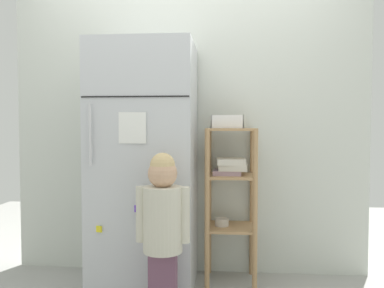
% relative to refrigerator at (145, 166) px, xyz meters
% --- Properties ---
extents(ground_plane, '(6.00, 6.00, 0.00)m').
position_rel_refrigerator_xyz_m(ground_plane, '(0.28, -0.02, -0.87)').
color(ground_plane, '#999993').
extents(kitchen_wall_back, '(2.79, 0.03, 2.24)m').
position_rel_refrigerator_xyz_m(kitchen_wall_back, '(0.28, 0.34, 0.25)').
color(kitchen_wall_back, silver).
rests_on(kitchen_wall_back, ground).
extents(refrigerator, '(0.71, 0.65, 1.74)m').
position_rel_refrigerator_xyz_m(refrigerator, '(0.00, 0.00, 0.00)').
color(refrigerator, silver).
rests_on(refrigerator, ground).
extents(child_standing, '(0.32, 0.24, 1.00)m').
position_rel_refrigerator_xyz_m(child_standing, '(0.21, -0.48, -0.26)').
color(child_standing, '#6E475D').
rests_on(child_standing, ground).
extents(pantry_shelf_unit, '(0.37, 0.36, 1.14)m').
position_rel_refrigerator_xyz_m(pantry_shelf_unit, '(0.61, 0.13, -0.15)').
color(pantry_shelf_unit, tan).
rests_on(pantry_shelf_unit, ground).
extents(fruit_bin, '(0.23, 0.17, 0.10)m').
position_rel_refrigerator_xyz_m(fruit_bin, '(0.58, 0.14, 0.31)').
color(fruit_bin, white).
rests_on(fruit_bin, pantry_shelf_unit).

